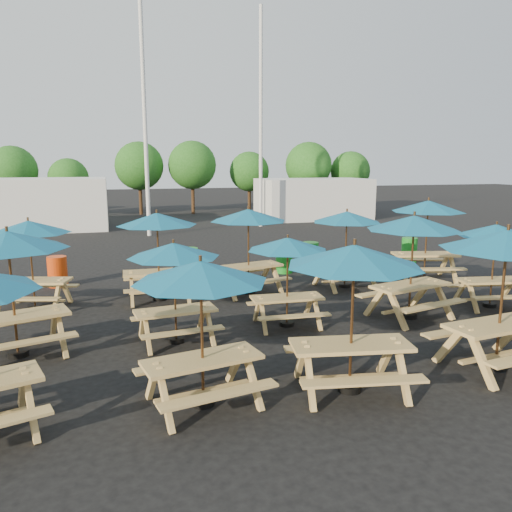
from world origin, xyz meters
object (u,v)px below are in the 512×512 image
object	(u,v)px
picnic_unit_7	(288,249)
picnic_unit_10	(414,229)
waste_bin_2	(284,259)
waste_bin_3	(310,255)
waste_bin_4	(409,250)
picnic_unit_1	(8,248)
picnic_unit_13	(496,235)
picnic_unit_8	(248,220)
picnic_unit_5	(157,224)
picnic_unit_11	(347,221)
picnic_unit_3	(201,280)
picnic_unit_4	(174,256)
picnic_unit_2	(29,232)
picnic_unit_9	(507,248)
picnic_unit_14	(428,211)
waste_bin_0	(58,271)
waste_bin_1	(190,262)
picnic_unit_6	(354,264)

from	to	relation	value
picnic_unit_7	picnic_unit_10	world-z (taller)	picnic_unit_10
waste_bin_2	waste_bin_3	bearing A→B (deg)	22.37
waste_bin_4	picnic_unit_1	bearing A→B (deg)	-154.34
waste_bin_2	waste_bin_4	bearing A→B (deg)	4.83
picnic_unit_13	waste_bin_4	size ratio (longest dim) A/B	2.43
picnic_unit_8	picnic_unit_13	size ratio (longest dim) A/B	1.16
picnic_unit_5	picnic_unit_11	world-z (taller)	picnic_unit_5
waste_bin_3	picnic_unit_3	bearing A→B (deg)	-121.30
picnic_unit_4	picnic_unit_7	bearing A→B (deg)	1.84
picnic_unit_3	picnic_unit_10	xyz separation A→B (m)	(5.51, 2.93, 0.18)
picnic_unit_1	picnic_unit_8	world-z (taller)	picnic_unit_1
picnic_unit_2	picnic_unit_9	bearing A→B (deg)	-20.61
picnic_unit_10	picnic_unit_14	bearing A→B (deg)	37.71
picnic_unit_7	picnic_unit_11	bearing A→B (deg)	48.45
picnic_unit_4	waste_bin_0	distance (m)	6.52
waste_bin_3	picnic_unit_2	bearing A→B (deg)	-162.51
waste_bin_1	waste_bin_4	xyz separation A→B (m)	(8.20, -0.05, 0.00)
picnic_unit_7	picnic_unit_11	xyz separation A→B (m)	(2.87, 2.90, 0.20)
picnic_unit_5	waste_bin_1	xyz separation A→B (m)	(1.24, 2.74, -1.60)
picnic_unit_2	picnic_unit_10	bearing A→B (deg)	-4.67
picnic_unit_14	picnic_unit_5	bearing A→B (deg)	-165.16
picnic_unit_8	waste_bin_1	world-z (taller)	picnic_unit_8
picnic_unit_11	waste_bin_1	distance (m)	5.29
picnic_unit_5	picnic_unit_14	world-z (taller)	picnic_unit_14
picnic_unit_6	waste_bin_1	bearing A→B (deg)	107.28
waste_bin_2	picnic_unit_6	bearing A→B (deg)	-102.50
picnic_unit_14	picnic_unit_11	bearing A→B (deg)	-162.12
picnic_unit_8	picnic_unit_1	bearing A→B (deg)	-161.56
picnic_unit_2	picnic_unit_3	world-z (taller)	same
picnic_unit_2	picnic_unit_4	world-z (taller)	picnic_unit_2
picnic_unit_5	picnic_unit_11	bearing A→B (deg)	0.65
picnic_unit_8	picnic_unit_14	size ratio (longest dim) A/B	0.94
picnic_unit_5	picnic_unit_7	distance (m)	3.96
picnic_unit_5	waste_bin_1	distance (m)	3.41
picnic_unit_10	picnic_unit_11	bearing A→B (deg)	79.26
picnic_unit_2	waste_bin_3	distance (m)	9.16
picnic_unit_4	picnic_unit_6	size ratio (longest dim) A/B	0.84
picnic_unit_3	waste_bin_0	distance (m)	9.16
picnic_unit_3	picnic_unit_4	distance (m)	2.84
picnic_unit_2	waste_bin_2	xyz separation A→B (m)	(7.48, 2.25, -1.51)
picnic_unit_2	picnic_unit_10	xyz separation A→B (m)	(8.69, -3.29, 0.18)
picnic_unit_14	picnic_unit_6	bearing A→B (deg)	-117.81
picnic_unit_11	picnic_unit_9	bearing A→B (deg)	-97.90
picnic_unit_4	picnic_unit_9	world-z (taller)	picnic_unit_9
waste_bin_0	waste_bin_2	xyz separation A→B (m)	(7.14, -0.10, 0.00)
picnic_unit_8	picnic_unit_10	world-z (taller)	picnic_unit_10
picnic_unit_1	waste_bin_4	bearing A→B (deg)	8.90
picnic_unit_4	picnic_unit_7	xyz separation A→B (m)	(2.55, 0.36, -0.05)
picnic_unit_4	picnic_unit_7	size ratio (longest dim) A/B	1.03
picnic_unit_5	picnic_unit_4	bearing A→B (deg)	-87.95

